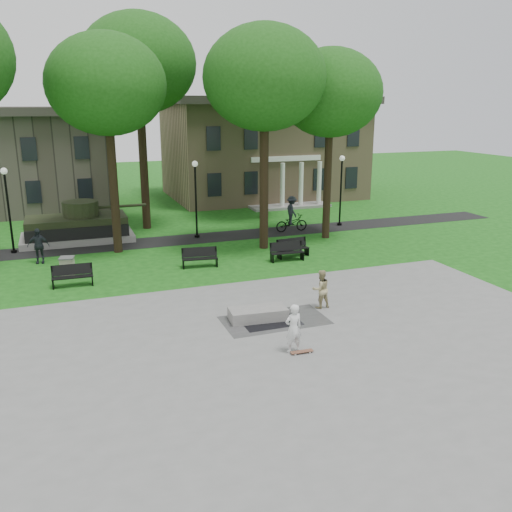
% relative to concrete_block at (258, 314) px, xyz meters
% --- Properties ---
extents(ground, '(120.00, 120.00, 0.00)m').
position_rel_concrete_block_xyz_m(ground, '(0.58, 1.53, -0.24)').
color(ground, '#144A11').
rests_on(ground, ground).
extents(plaza, '(22.00, 16.00, 0.02)m').
position_rel_concrete_block_xyz_m(plaza, '(0.58, -3.47, -0.23)').
color(plaza, gray).
rests_on(plaza, ground).
extents(footpath, '(44.00, 2.60, 0.01)m').
position_rel_concrete_block_xyz_m(footpath, '(0.58, 13.53, -0.24)').
color(footpath, black).
rests_on(footpath, ground).
extents(building_right, '(17.00, 12.00, 8.60)m').
position_rel_concrete_block_xyz_m(building_right, '(10.58, 27.53, 4.10)').
color(building_right, '#9E8460').
rests_on(building_right, ground).
extents(building_left, '(15.00, 10.00, 7.20)m').
position_rel_concrete_block_xyz_m(building_left, '(-10.42, 28.03, 3.35)').
color(building_left, '#4C443D').
rests_on(building_left, ground).
extents(tree_1, '(6.20, 6.20, 11.63)m').
position_rel_concrete_block_xyz_m(tree_1, '(-3.92, 12.03, 8.71)').
color(tree_1, black).
rests_on(tree_1, ground).
extents(tree_2, '(6.60, 6.60, 12.16)m').
position_rel_concrete_block_xyz_m(tree_2, '(4.08, 10.03, 9.07)').
color(tree_2, black).
rests_on(tree_2, ground).
extents(tree_3, '(6.00, 6.00, 11.19)m').
position_rel_concrete_block_xyz_m(tree_3, '(8.58, 11.03, 8.35)').
color(tree_3, black).
rests_on(tree_3, ground).
extents(tree_4, '(7.20, 7.20, 13.50)m').
position_rel_concrete_block_xyz_m(tree_4, '(-1.42, 17.53, 10.15)').
color(tree_4, black).
rests_on(tree_4, ground).
extents(tree_5, '(6.40, 6.40, 12.44)m').
position_rel_concrete_block_xyz_m(tree_5, '(7.08, 18.03, 9.42)').
color(tree_5, black).
rests_on(tree_5, ground).
extents(lamp_left, '(0.36, 0.36, 4.73)m').
position_rel_concrete_block_xyz_m(lamp_left, '(-9.42, 13.83, 2.55)').
color(lamp_left, black).
rests_on(lamp_left, ground).
extents(lamp_mid, '(0.36, 0.36, 4.73)m').
position_rel_concrete_block_xyz_m(lamp_mid, '(1.08, 13.83, 2.55)').
color(lamp_mid, black).
rests_on(lamp_mid, ground).
extents(lamp_right, '(0.36, 0.36, 4.73)m').
position_rel_concrete_block_xyz_m(lamp_right, '(11.08, 13.83, 2.55)').
color(lamp_right, black).
rests_on(lamp_right, ground).
extents(tank_monument, '(7.45, 3.40, 2.40)m').
position_rel_concrete_block_xyz_m(tank_monument, '(-5.87, 15.53, 0.61)').
color(tank_monument, gray).
rests_on(tank_monument, ground).
extents(puddle, '(2.20, 1.20, 0.00)m').
position_rel_concrete_block_xyz_m(puddle, '(0.37, -0.51, -0.22)').
color(puddle, black).
rests_on(puddle, plaza).
extents(concrete_block, '(2.28, 1.19, 0.45)m').
position_rel_concrete_block_xyz_m(concrete_block, '(0.00, 0.00, 0.00)').
color(concrete_block, gray).
rests_on(concrete_block, plaza).
extents(skateboard, '(0.79, 0.23, 0.07)m').
position_rel_concrete_block_xyz_m(skateboard, '(0.35, -3.27, -0.19)').
color(skateboard, brown).
rests_on(skateboard, plaza).
extents(skateboarder, '(0.66, 0.47, 1.69)m').
position_rel_concrete_block_xyz_m(skateboarder, '(0.12, -3.05, 0.62)').
color(skateboarder, silver).
rests_on(skateboarder, plaza).
extents(friend_watching, '(0.81, 0.65, 1.60)m').
position_rel_concrete_block_xyz_m(friend_watching, '(2.82, 0.30, 0.57)').
color(friend_watching, tan).
rests_on(friend_watching, plaza).
extents(pedestrian_walker, '(1.13, 0.58, 1.86)m').
position_rel_concrete_block_xyz_m(pedestrian_walker, '(-8.01, 11.15, 0.68)').
color(pedestrian_walker, '#1F2329').
rests_on(pedestrian_walker, ground).
extents(cyclist, '(2.15, 1.22, 2.32)m').
position_rel_concrete_block_xyz_m(cyclist, '(7.27, 13.32, 0.70)').
color(cyclist, black).
rests_on(cyclist, ground).
extents(park_bench_0, '(1.81, 0.58, 1.00)m').
position_rel_concrete_block_xyz_m(park_bench_0, '(-6.54, 6.69, 0.28)').
color(park_bench_0, black).
rests_on(park_bench_0, ground).
extents(park_bench_1, '(1.84, 0.76, 1.00)m').
position_rel_concrete_block_xyz_m(park_bench_1, '(-0.35, 7.63, 0.28)').
color(park_bench_1, black).
rests_on(park_bench_1, ground).
extents(park_bench_2, '(1.82, 0.62, 1.00)m').
position_rel_concrete_block_xyz_m(park_bench_2, '(4.27, 7.16, 0.28)').
color(park_bench_2, black).
rests_on(park_bench_2, ground).
extents(park_bench_3, '(1.83, 0.69, 1.00)m').
position_rel_concrete_block_xyz_m(park_bench_3, '(4.89, 7.77, 0.28)').
color(park_bench_3, black).
rests_on(park_bench_3, ground).
extents(trash_bin, '(0.78, 0.78, 0.96)m').
position_rel_concrete_block_xyz_m(trash_bin, '(-6.70, 8.28, 0.24)').
color(trash_bin, '#A69A88').
rests_on(trash_bin, ground).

